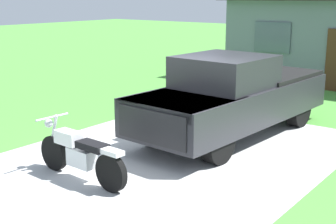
% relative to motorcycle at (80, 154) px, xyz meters
% --- Properties ---
extents(ground_plane, '(80.00, 80.00, 0.00)m').
position_rel_motorcycle_xyz_m(ground_plane, '(0.52, 2.01, -0.47)').
color(ground_plane, '#4C953A').
extents(driveway_pad, '(5.81, 7.98, 0.01)m').
position_rel_motorcycle_xyz_m(driveway_pad, '(0.52, 2.01, -0.47)').
color(driveway_pad, '#BABABA').
rests_on(driveway_pad, ground).
extents(motorcycle, '(2.21, 0.70, 1.09)m').
position_rel_motorcycle_xyz_m(motorcycle, '(0.00, 0.00, 0.00)').
color(motorcycle, black).
rests_on(motorcycle, ground).
extents(pickup_truck, '(2.30, 5.72, 1.90)m').
position_rel_motorcycle_xyz_m(pickup_truck, '(0.76, 4.08, 0.48)').
color(pickup_truck, black).
rests_on(pickup_truck, ground).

